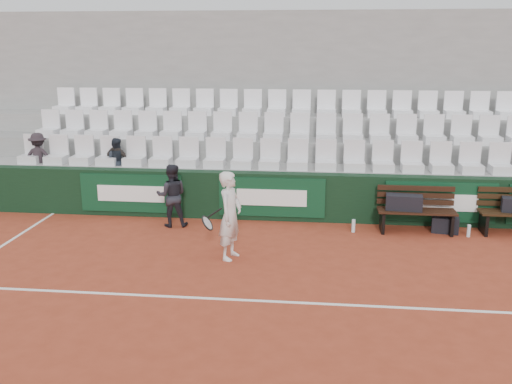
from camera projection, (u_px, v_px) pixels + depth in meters
The scene contains 20 objects.
ground at pixel (263, 301), 8.23m from camera, with size 80.00×80.00×0.00m, color #993922.
court_baseline at pixel (263, 301), 8.23m from camera, with size 18.00×0.06×0.01m, color white.
back_barrier at pixel (285, 197), 11.93m from camera, with size 18.00×0.34×1.00m.
grandstand_tier_front at pixel (284, 189), 12.55m from camera, with size 18.00×0.95×1.00m, color #999996.
grandstand_tier_mid at pixel (286, 170), 13.41m from camera, with size 18.00×0.95×1.45m, color gray.
grandstand_tier_back at pixel (289, 153), 14.26m from camera, with size 18.00×0.95×1.90m, color #999996.
grandstand_rear_wall at pixel (291, 100), 14.55m from camera, with size 18.00×0.30×4.40m, color #959592.
seat_row_front at pixel (284, 154), 12.17m from camera, with size 11.90×0.44×0.63m, color silver.
seat_row_mid at pixel (286, 127), 12.97m from camera, with size 11.90×0.44×0.63m, color white.
seat_row_back at pixel (289, 103), 13.77m from camera, with size 11.90×0.44×0.63m, color white.
bench_left at pixel (416, 221), 11.20m from camera, with size 1.50×0.56×0.45m, color black.
sports_bag_left at pixel (404, 202), 11.13m from camera, with size 0.69×0.30×0.30m, color black.
sports_bag_ground at pixel (445, 225), 11.21m from camera, with size 0.51×0.31×0.31m, color black.
water_bottle_near at pixel (353, 226), 11.21m from camera, with size 0.07×0.07×0.26m, color silver.
water_bottle_far at pixel (469, 231), 10.94m from camera, with size 0.07×0.07×0.24m, color silver.
tennis_player at pixel (230, 216), 9.70m from camera, with size 0.75×0.64×1.53m.
ball_kid at pixel (172, 195), 11.48m from camera, with size 0.62×0.49×1.28m, color black.
spectator_a at pixel (37, 138), 12.74m from camera, with size 0.73×0.42×1.12m, color black.
spectator_b at pixel (116, 141), 12.56m from camera, with size 0.61×0.25×1.04m, color #302A26.
spectator_c at pixel (115, 141), 12.56m from camera, with size 0.51×0.39×1.04m, color black.
Camera 1 is at (0.72, -7.53, 3.61)m, focal length 40.00 mm.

